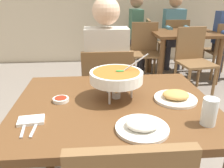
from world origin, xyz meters
TOP-DOWN VIEW (x-y plane):
  - dining_table_main at (0.00, 0.00)m, footprint 1.10×0.90m
  - chair_diner_main at (-0.00, 0.73)m, footprint 0.44×0.44m
  - diner_main at (0.00, 0.77)m, footprint 0.40×0.45m
  - curry_bowl at (0.02, 0.06)m, footprint 0.33×0.30m
  - rice_plate at (0.10, -0.29)m, footprint 0.24×0.24m
  - appetizer_plate at (0.35, 0.00)m, footprint 0.24×0.24m
  - sauce_dish at (-0.30, 0.03)m, footprint 0.09×0.09m
  - napkin_folded at (-0.41, -0.18)m, footprint 0.13×0.09m
  - fork_utensil at (-0.43, -0.23)m, footprint 0.03×0.17m
  - spoon_utensil at (-0.38, -0.23)m, footprint 0.02×0.17m
  - drink_glass at (0.41, -0.26)m, footprint 0.07×0.07m
  - dining_table_far at (1.32, 2.39)m, footprint 1.00×0.80m
  - chair_bg_left at (1.97, 2.33)m, footprint 0.44×0.44m
  - chair_bg_middle at (1.35, 2.93)m, footprint 0.44×0.44m
  - chair_bg_right at (0.75, 2.91)m, footprint 0.49×0.49m
  - chair_bg_corner at (1.26, 1.86)m, footprint 0.49×0.49m
  - chair_bg_window at (0.71, 2.43)m, footprint 0.48×0.48m
  - patron_bg_middle at (1.33, 2.91)m, footprint 0.40×0.45m
  - patron_bg_right at (0.68, 2.96)m, footprint 0.45×0.40m

SIDE VIEW (x-z plane):
  - chair_diner_main at x=0.00m, z-range 0.06..0.96m
  - chair_bg_left at x=1.97m, z-range 0.06..0.96m
  - chair_bg_middle at x=1.35m, z-range 0.06..0.96m
  - chair_bg_right at x=0.75m, z-range 0.06..0.96m
  - chair_bg_corner at x=1.26m, z-range 0.06..0.96m
  - chair_bg_window at x=0.71m, z-range 0.06..0.96m
  - dining_table_far at x=1.32m, z-range 0.24..1.01m
  - dining_table_main at x=0.00m, z-range 0.26..1.02m
  - diner_main at x=0.00m, z-range 0.09..1.40m
  - patron_bg_middle at x=1.33m, z-range 0.09..1.40m
  - patron_bg_right at x=0.68m, z-range 0.09..1.40m
  - fork_utensil at x=-0.43m, z-range 0.76..0.77m
  - spoon_utensil at x=-0.38m, z-range 0.76..0.77m
  - napkin_folded at x=-0.41m, z-range 0.76..0.78m
  - sauce_dish at x=-0.30m, z-range 0.76..0.79m
  - rice_plate at x=0.10m, z-range 0.76..0.81m
  - appetizer_plate at x=0.35m, z-range 0.76..0.81m
  - drink_glass at x=0.41m, z-range 0.76..0.89m
  - curry_bowl at x=0.02m, z-range 0.76..1.02m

